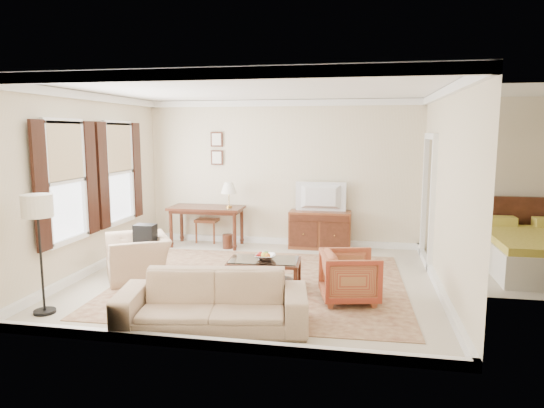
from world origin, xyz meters
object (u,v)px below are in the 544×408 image
(sideboard, at_px, (320,230))
(writing_desk, at_px, (207,212))
(striped_armchair, at_px, (350,274))
(club_armchair, at_px, (138,250))
(sofa, at_px, (212,292))
(tv, at_px, (320,188))
(coffee_table, at_px, (264,266))

(sideboard, bearing_deg, writing_desk, -174.83)
(writing_desk, distance_m, striped_armchair, 4.01)
(writing_desk, distance_m, club_armchair, 2.34)
(club_armchair, xyz_separation_m, sofa, (1.73, -1.64, -0.02))
(club_armchair, bearing_deg, writing_desk, 138.52)
(striped_armchair, bearing_deg, writing_desk, 34.69)
(sideboard, distance_m, striped_armchair, 3.02)
(striped_armchair, bearing_deg, sideboard, 0.65)
(writing_desk, bearing_deg, tv, 4.67)
(coffee_table, bearing_deg, striped_armchair, -14.60)
(striped_armchair, bearing_deg, sofa, 115.52)
(sideboard, relative_size, sofa, 0.55)
(sideboard, relative_size, tv, 1.28)
(sideboard, bearing_deg, tv, -90.00)
(coffee_table, bearing_deg, sideboard, 77.43)
(sideboard, distance_m, sofa, 4.23)
(tv, xyz_separation_m, striped_armchair, (0.66, -2.93, -0.82))
(coffee_table, relative_size, striped_armchair, 1.41)
(sideboard, xyz_separation_m, club_armchair, (-2.62, -2.50, 0.08))
(coffee_table, xyz_separation_m, club_armchair, (-2.03, 0.13, 0.12))
(writing_desk, height_order, coffee_table, writing_desk)
(tv, height_order, striped_armchair, tv)
(coffee_table, bearing_deg, club_armchair, 176.38)
(tv, relative_size, sofa, 0.42)
(tv, relative_size, striped_armchair, 1.23)
(club_armchair, bearing_deg, sofa, 14.19)
(coffee_table, distance_m, club_armchair, 2.04)
(tv, bearing_deg, striped_armchair, 102.65)
(sofa, bearing_deg, tv, 68.48)
(writing_desk, bearing_deg, sideboard, 5.17)
(sideboard, xyz_separation_m, coffee_table, (-0.59, -2.63, -0.03))
(sideboard, height_order, striped_armchair, striped_armchair)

